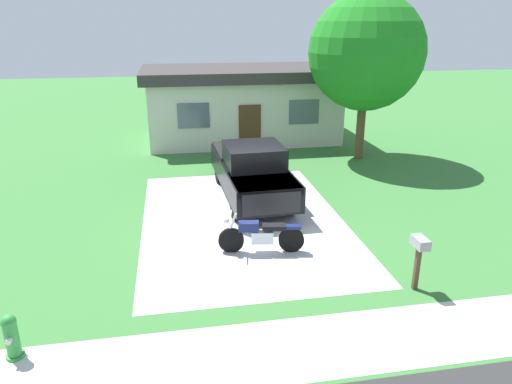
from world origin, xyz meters
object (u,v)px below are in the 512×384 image
object	(u,v)px
mailbox	(419,250)
shade_tree	(366,52)
pickup_truck	(251,169)
motorcycle	(261,235)
neighbor_house	(242,103)
fire_hydrant	(12,337)

from	to	relation	value
mailbox	shade_tree	size ratio (longest dim) A/B	0.19
shade_tree	pickup_truck	bearing A→B (deg)	-144.86
motorcycle	neighbor_house	size ratio (longest dim) A/B	0.23
fire_hydrant	neighbor_house	xyz separation A→B (m)	(6.46, 15.78, 1.36)
motorcycle	neighbor_house	world-z (taller)	neighbor_house
pickup_truck	mailbox	size ratio (longest dim) A/B	4.52
fire_hydrant	mailbox	distance (m)	8.19
motorcycle	shade_tree	bearing A→B (deg)	53.63
motorcycle	neighbor_house	distance (m)	12.69
pickup_truck	mailbox	distance (m)	7.01
fire_hydrant	shade_tree	xyz separation A→B (m)	(10.90, 11.15, 4.01)
fire_hydrant	neighbor_house	size ratio (longest dim) A/B	0.09
motorcycle	fire_hydrant	size ratio (longest dim) A/B	2.53
pickup_truck	shade_tree	bearing A→B (deg)	35.14
pickup_truck	neighbor_house	distance (m)	8.51
pickup_truck	mailbox	xyz separation A→B (m)	(2.61, -6.51, 0.03)
motorcycle	shade_tree	distance (m)	10.61
pickup_truck	fire_hydrant	bearing A→B (deg)	-126.85
fire_hydrant	motorcycle	bearing A→B (deg)	32.51
neighbor_house	mailbox	bearing A→B (deg)	-83.64
fire_hydrant	neighbor_house	world-z (taller)	neighbor_house
motorcycle	pickup_truck	size ratio (longest dim) A/B	0.39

